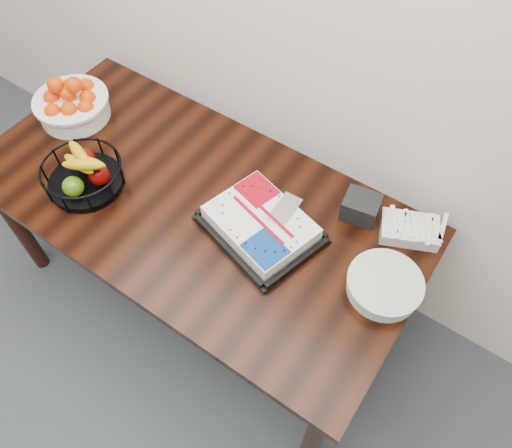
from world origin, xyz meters
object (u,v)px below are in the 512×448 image
Objects in this scene: napkin_box at (361,207)px; table at (195,213)px; tangerine_bowl at (71,100)px; cake_tray at (261,225)px; fruit_basket at (83,173)px; plate_stack at (384,285)px.

table is at bearing -151.72° from napkin_box.
tangerine_bowl is at bearing -169.91° from napkin_box.
napkin_box is at bearing 45.99° from cake_tray.
tangerine_bowl reaches higher than napkin_box.
fruit_basket reaches higher than table.
tangerine_bowl is 0.41m from fruit_basket.
plate_stack is (1.18, 0.24, -0.04)m from fruit_basket.
table is 0.33m from cake_tray.
tangerine_bowl is at bearing 173.98° from table.
cake_tray is at bearing -175.88° from plate_stack.
fruit_basket reaches higher than cake_tray.
tangerine_bowl reaches higher than table.
napkin_box is (0.57, 0.30, 0.13)m from table.
tangerine_bowl is (-1.02, 0.05, 0.05)m from cake_tray.
plate_stack is at bearing -47.70° from napkin_box.
plate_stack is (0.78, 0.06, 0.12)m from table.
cake_tray is at bearing 16.64° from fruit_basket.
plate_stack reaches higher than table.
cake_tray is 3.75× the size of napkin_box.
tangerine_bowl reaches higher than cake_tray.
cake_tray is 1.57× the size of fruit_basket.
tangerine_bowl is 1.24× the size of plate_stack.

